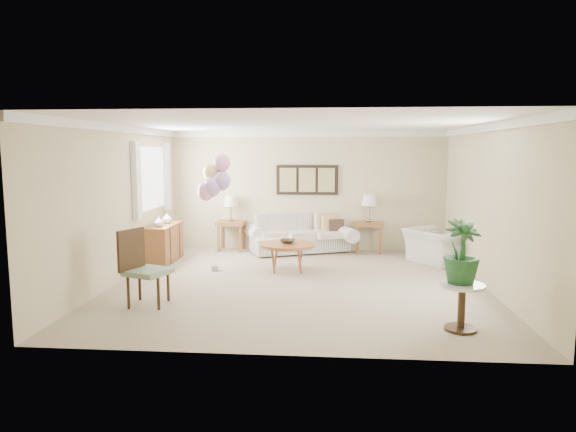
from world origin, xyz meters
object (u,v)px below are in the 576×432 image
object	(u,v)px
accent_chair	(142,266)
armchair	(436,246)
sofa	(300,237)
balloon_cluster	(215,180)
coffee_table	(287,246)

from	to	relation	value
accent_chair	armchair	bearing A→B (deg)	33.56
sofa	armchair	size ratio (longest dim) A/B	2.48
sofa	armchair	distance (m)	2.87
armchair	accent_chair	distance (m)	5.64
sofa	balloon_cluster	distance (m)	2.73
coffee_table	accent_chair	xyz separation A→B (m)	(-1.87, -2.25, 0.10)
accent_chair	sofa	bearing A→B (deg)	63.95
accent_chair	balloon_cluster	bearing A→B (deg)	74.87
coffee_table	balloon_cluster	world-z (taller)	balloon_cluster
accent_chair	balloon_cluster	xyz separation A→B (m)	(0.58, 2.14, 1.10)
balloon_cluster	coffee_table	bearing A→B (deg)	4.84
accent_chair	balloon_cluster	world-z (taller)	balloon_cluster
sofa	armchair	world-z (taller)	sofa
coffee_table	accent_chair	distance (m)	2.93
sofa	balloon_cluster	size ratio (longest dim) A/B	1.19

